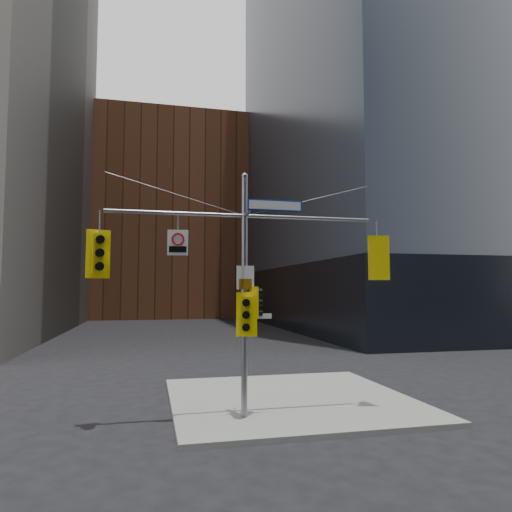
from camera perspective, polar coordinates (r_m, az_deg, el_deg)
name	(u,v)px	position (r m, az deg, el deg)	size (l,w,h in m)	color
ground	(261,445)	(12.11, 0.58, -22.54)	(160.00, 160.00, 0.00)	black
sidewalk_corner	(290,399)	(16.32, 4.25, -17.42)	(8.00, 8.00, 0.15)	gray
podium_ne	(444,297)	(52.99, 22.41, -4.77)	(36.40, 36.40, 6.00)	black
brick_midrise	(169,222)	(69.97, -10.77, 4.24)	(26.00, 20.00, 28.00)	brown
signal_assembly	(245,269)	(13.45, -1.44, -1.62)	(8.00, 0.80, 7.30)	gray
traffic_light_west_arm	(99,253)	(13.29, -19.05, 0.30)	(0.64, 0.58, 1.36)	yellow
traffic_light_east_arm	(377,258)	(14.95, 14.91, -0.26)	(0.66, 0.60, 1.40)	yellow
traffic_light_pole_side	(255,303)	(13.52, -0.12, -5.83)	(0.37, 0.31, 0.94)	yellow
traffic_light_pole_front	(246,315)	(13.20, -1.21, -7.34)	(0.60, 0.56, 1.28)	yellow
street_sign_blade	(275,205)	(13.90, 2.38, 6.33)	(1.73, 0.06, 0.34)	#10299A
regulatory_sign_arm	(178,242)	(13.23, -9.75, 1.77)	(0.59, 0.11, 0.74)	silver
regulatory_sign_pole	(245,278)	(13.33, -1.34, -2.79)	(0.53, 0.07, 0.69)	silver
street_blade_ew	(259,316)	(13.57, 0.42, -7.53)	(0.77, 0.10, 0.15)	silver
street_blade_ns	(241,326)	(13.93, -1.84, -8.69)	(0.08, 0.73, 0.15)	#145926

